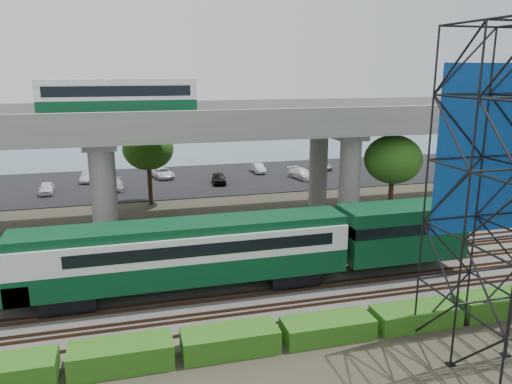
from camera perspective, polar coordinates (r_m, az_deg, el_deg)
name	(u,v)px	position (r m, az deg, el deg)	size (l,w,h in m)	color
ground	(282,302)	(29.63, 2.99, -12.47)	(140.00, 140.00, 0.00)	#474233
ballast_bed	(272,286)	(31.31, 1.85, -10.74)	(90.00, 12.00, 0.20)	slate
service_road	(240,242)	(38.94, -1.80, -5.78)	(90.00, 5.00, 0.08)	black
parking_lot	(196,180)	(61.21, -6.87, 1.42)	(90.00, 18.00, 0.08)	black
harbor_water	(176,152)	(82.69, -9.10, 4.57)	(140.00, 40.00, 0.03)	#475D76
rail_tracks	(272,284)	(31.23, 1.85, -10.44)	(90.00, 9.52, 0.16)	#472D1E
commuter_train	(221,249)	(29.54, -4.01, -6.48)	(29.30, 3.06, 4.30)	black
overpass	(217,129)	(42.22, -4.44, 7.14)	(80.00, 12.00, 12.40)	#9E9B93
hedge_strip	(328,327)	(26.13, 8.20, -15.05)	(34.60, 1.80, 1.20)	#2A5814
trees	(170,162)	(42.22, -9.83, 3.35)	(40.94, 16.94, 7.69)	#382314
suv	(171,237)	(38.09, -9.74, -5.12)	(2.63, 5.70, 1.58)	black
parked_cars	(205,175)	(60.75, -5.84, 1.97)	(35.60, 9.68, 1.28)	white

